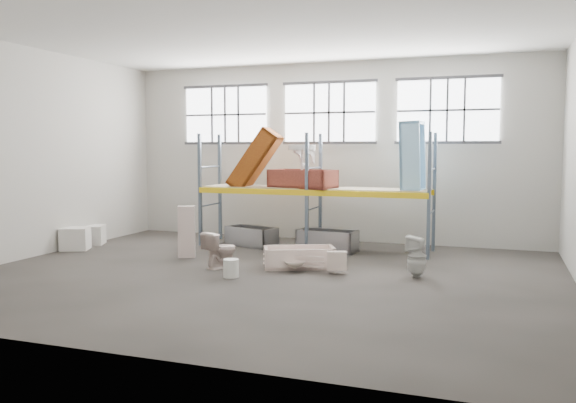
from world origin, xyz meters
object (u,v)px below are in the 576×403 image
at_px(blue_tub_upright, 413,157).
at_px(toilet_beige, 220,250).
at_px(bathtub_beige, 299,257).
at_px(steel_tub_left, 251,236).
at_px(cistern_tall, 187,232).
at_px(rust_tub_flat, 302,179).
at_px(toilet_white, 417,256).
at_px(carton_near, 75,239).
at_px(steel_tub_right, 327,241).
at_px(bucket, 231,268).

bearing_deg(blue_tub_upright, toilet_beige, -139.53).
height_order(bathtub_beige, steel_tub_left, steel_tub_left).
distance_m(cistern_tall, steel_tub_left, 2.23).
bearing_deg(rust_tub_flat, bathtub_beige, -73.37).
height_order(bathtub_beige, toilet_beige, toilet_beige).
bearing_deg(toilet_white, rust_tub_flat, -119.53).
bearing_deg(rust_tub_flat, blue_tub_upright, 3.56).
bearing_deg(toilet_beige, blue_tub_upright, -118.23).
xyz_separation_m(toilet_beige, carton_near, (-4.54, 0.81, -0.11)).
bearing_deg(rust_tub_flat, steel_tub_right, -14.70).
relative_size(toilet_beige, cistern_tall, 0.65).
height_order(bathtub_beige, bucket, bathtub_beige).
xyz_separation_m(steel_tub_left, carton_near, (-4.04, -2.10, 0.03)).
bearing_deg(toilet_beige, toilet_white, -152.40).
bearing_deg(steel_tub_right, carton_near, -162.26).
bearing_deg(toilet_beige, rust_tub_flat, -85.65).
xyz_separation_m(toilet_beige, bucket, (0.63, -0.80, -0.22)).
bearing_deg(cistern_tall, bathtub_beige, -29.76).
relative_size(steel_tub_left, blue_tub_upright, 0.81).
height_order(bathtub_beige, cistern_tall, cistern_tall).
distance_m(cistern_tall, bucket, 2.60).
relative_size(toilet_beige, toilet_white, 0.93).
distance_m(steel_tub_right, carton_near, 6.49).
height_order(cistern_tall, rust_tub_flat, rust_tub_flat).
relative_size(steel_tub_right, rust_tub_flat, 0.87).
bearing_deg(rust_tub_flat, bucket, -94.22).
xyz_separation_m(toilet_white, steel_tub_left, (-4.69, 2.44, -0.17)).
xyz_separation_m(cistern_tall, steel_tub_left, (0.81, 2.05, -0.36)).
distance_m(bathtub_beige, rust_tub_flat, 2.96).
xyz_separation_m(toilet_white, rust_tub_flat, (-3.27, 2.52, 1.39)).
bearing_deg(bathtub_beige, toilet_white, -27.67).
height_order(bathtub_beige, carton_near, carton_near).
relative_size(toilet_beige, carton_near, 1.19).
bearing_deg(bucket, steel_tub_right, 74.24).
bearing_deg(bathtub_beige, blue_tub_upright, 26.22).
distance_m(bathtub_beige, steel_tub_right, 2.20).
bearing_deg(cistern_tall, toilet_white, -28.66).
xyz_separation_m(bathtub_beige, steel_tub_left, (-2.13, 2.32, 0.03)).
bearing_deg(bucket, cistern_tall, 139.46).
height_order(toilet_white, steel_tub_right, toilet_white).
height_order(steel_tub_right, carton_near, carton_near).
distance_m(cistern_tall, rust_tub_flat, 3.30).
distance_m(toilet_white, steel_tub_left, 5.29).
relative_size(bathtub_beige, carton_near, 2.28).
distance_m(bathtub_beige, carton_near, 6.17).
bearing_deg(toilet_white, bucket, -62.38).
relative_size(steel_tub_right, carton_near, 2.20).
relative_size(blue_tub_upright, carton_near, 2.57).
distance_m(blue_tub_upright, carton_near, 8.82).
bearing_deg(toilet_beige, carton_near, 11.24).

